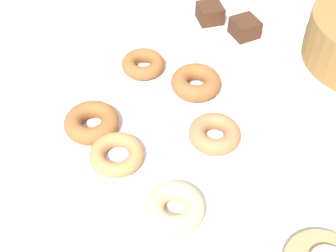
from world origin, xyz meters
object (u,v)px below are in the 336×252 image
(cake_plate, at_px, (224,32))
(donut_3, at_px, (117,154))
(brownie_near, at_px, (210,13))
(donut_2, at_px, (143,64))
(donut_0, at_px, (196,82))
(brownie_far, at_px, (245,28))
(donut_1, at_px, (175,207))
(donut_plate, at_px, (150,146))
(donut_5, at_px, (92,122))
(donut_4, at_px, (215,134))

(cake_plate, bearing_deg, donut_3, -45.79)
(brownie_near, bearing_deg, donut_2, -55.94)
(donut_0, bearing_deg, brownie_far, 130.88)
(brownie_far, bearing_deg, brownie_near, -143.97)
(donut_1, relative_size, brownie_near, 1.69)
(cake_plate, relative_size, brownie_near, 4.89)
(donut_plate, relative_size, brownie_far, 7.82)
(brownie_far, bearing_deg, donut_1, -35.38)
(donut_2, distance_m, brownie_near, 0.21)
(donut_plate, height_order, cake_plate, donut_plate)
(donut_5, distance_m, brownie_far, 0.38)
(donut_2, xyz_separation_m, brownie_near, (-0.12, 0.17, 0.00))
(donut_0, xyz_separation_m, brownie_far, (-0.13, 0.15, 0.00))
(donut_3, bearing_deg, donut_4, 88.61)
(donut_4, height_order, donut_5, donut_5)
(donut_2, bearing_deg, donut_1, -5.99)
(donut_2, distance_m, donut_4, 0.21)
(donut_plate, height_order, donut_4, donut_4)
(donut_1, bearing_deg, donut_0, 154.90)
(donut_4, distance_m, brownie_near, 0.33)
(donut_3, distance_m, donut_4, 0.16)
(donut_0, relative_size, donut_3, 1.06)
(donut_2, height_order, donut_5, donut_5)
(donut_4, bearing_deg, donut_3, -91.39)
(brownie_near, bearing_deg, donut_0, -26.45)
(donut_1, xyz_separation_m, brownie_far, (-0.36, 0.25, 0.00))
(donut_plate, distance_m, donut_1, 0.13)
(donut_4, distance_m, cake_plate, 0.30)
(donut_1, relative_size, donut_5, 0.96)
(donut_5, bearing_deg, donut_2, 136.05)
(brownie_far, bearing_deg, cake_plate, -135.00)
(cake_plate, height_order, brownie_far, brownie_far)
(donut_0, relative_size, donut_5, 0.99)
(donut_2, height_order, brownie_far, brownie_far)
(donut_plate, xyz_separation_m, brownie_near, (-0.29, 0.21, 0.02))
(cake_plate, xyz_separation_m, brownie_far, (0.03, 0.03, 0.02))
(donut_4, distance_m, brownie_far, 0.29)
(donut_plate, height_order, donut_0, donut_0)
(donut_1, distance_m, donut_2, 0.31)
(donut_2, height_order, donut_3, donut_2)
(donut_5, bearing_deg, donut_0, 102.59)
(donut_1, height_order, donut_3, donut_1)
(donut_4, bearing_deg, cake_plate, 155.81)
(donut_4, height_order, cake_plate, donut_4)
(donut_3, relative_size, brownie_far, 1.66)
(donut_0, xyz_separation_m, donut_4, (0.12, -0.01, -0.00))
(donut_plate, bearing_deg, brownie_far, 131.33)
(donut_2, distance_m, donut_5, 0.17)
(donut_1, relative_size, cake_plate, 0.35)
(brownie_near, bearing_deg, donut_1, -25.72)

